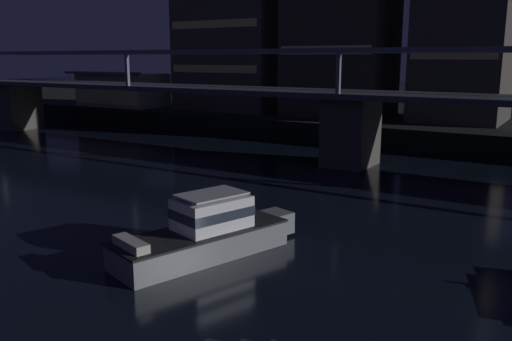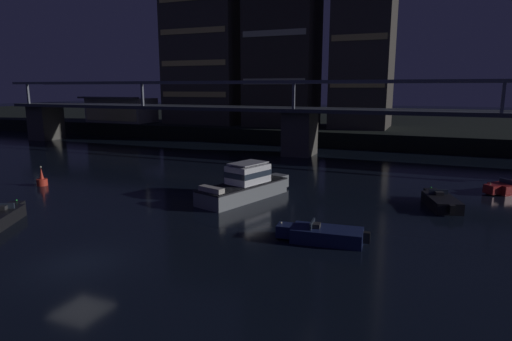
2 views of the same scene
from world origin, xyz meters
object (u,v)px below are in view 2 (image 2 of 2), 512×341
object	(u,v)px
speedboat_near_center	(441,201)
tower_west_low	(207,48)
channel_buoy	(42,180)
river_bridge	(300,120)
tower_west_tall	(283,11)
tower_central	(365,17)
speedboat_mid_center	(323,235)
cabin_cruiser_near_left	(246,185)
speedboat_mid_left	(512,187)
waterfront_pavilion	(121,110)
speedboat_near_right	(0,217)

from	to	relation	value
speedboat_near_center	tower_west_low	bearing A→B (deg)	137.10
speedboat_near_center	channel_buoy	world-z (taller)	channel_buoy
river_bridge	tower_west_tall	xyz separation A→B (m)	(-7.96, 15.87, 16.00)
tower_west_tall	tower_central	bearing A→B (deg)	9.48
tower_west_tall	channel_buoy	bearing A→B (deg)	-100.96
speedboat_mid_center	cabin_cruiser_near_left	bearing A→B (deg)	137.78
speedboat_mid_left	waterfront_pavilion	bearing A→B (deg)	157.90
cabin_cruiser_near_left	speedboat_near_center	distance (m)	14.45
tower_west_low	channel_buoy	world-z (taller)	tower_west_low
cabin_cruiser_near_left	channel_buoy	distance (m)	18.65
channel_buoy	river_bridge	bearing A→B (deg)	57.95
waterfront_pavilion	speedboat_near_center	distance (m)	63.11
river_bridge	channel_buoy	bearing A→B (deg)	-122.05
channel_buoy	tower_west_low	bearing A→B (deg)	98.63
tower_central	channel_buoy	bearing A→B (deg)	-115.47
speedboat_mid_left	speedboat_mid_center	xyz separation A→B (m)	(-11.66, -17.29, 0.00)
river_bridge	tower_west_low	xyz separation A→B (m)	(-22.37, 16.64, 10.79)
waterfront_pavilion	channel_buoy	distance (m)	43.63
speedboat_near_center	speedboat_mid_left	bearing A→B (deg)	52.10
river_bridge	tower_west_tall	distance (m)	23.90
cabin_cruiser_near_left	speedboat_near_center	bearing A→B (deg)	12.20
tower_west_tall	waterfront_pavilion	bearing A→B (deg)	-172.51
tower_west_tall	tower_central	distance (m)	12.95
tower_west_tall	river_bridge	bearing A→B (deg)	-63.38
cabin_cruiser_near_left	channel_buoy	bearing A→B (deg)	-170.90
tower_west_tall	cabin_cruiser_near_left	world-z (taller)	tower_west_tall
tower_west_low	channel_buoy	distance (m)	45.15
tower_central	channel_buoy	xyz separation A→B (m)	(-20.73, -43.51, -18.76)
tower_central	cabin_cruiser_near_left	xyz separation A→B (m)	(-2.32, -40.56, -18.19)
speedboat_near_right	speedboat_mid_center	size ratio (longest dim) A/B	0.94
speedboat_near_center	speedboat_mid_center	bearing A→B (deg)	-121.07
waterfront_pavilion	speedboat_mid_left	world-z (taller)	waterfront_pavilion
speedboat_mid_left	channel_buoy	size ratio (longest dim) A/B	2.54
waterfront_pavilion	cabin_cruiser_near_left	world-z (taller)	waterfront_pavilion
speedboat_mid_center	speedboat_near_center	bearing A→B (deg)	58.93
tower_west_low	cabin_cruiser_near_left	bearing A→B (deg)	-57.68
tower_west_tall	speedboat_mid_left	world-z (taller)	tower_west_tall
river_bridge	speedboat_mid_left	bearing A→B (deg)	-29.53
tower_west_low	speedboat_near_right	xyz separation A→B (m)	(12.88, -51.08, -14.89)
cabin_cruiser_near_left	speedboat_near_center	world-z (taller)	cabin_cruiser_near_left
speedboat_near_right	speedboat_mid_center	distance (m)	20.40
tower_central	waterfront_pavilion	world-z (taller)	tower_central
river_bridge	speedboat_mid_center	world-z (taller)	river_bridge
speedboat_near_center	channel_buoy	size ratio (longest dim) A/B	2.93
tower_west_tall	speedboat_mid_left	size ratio (longest dim) A/B	8.25
tower_central	speedboat_mid_center	size ratio (longest dim) A/B	6.57
speedboat_near_center	waterfront_pavilion	bearing A→B (deg)	150.06
tower_central	speedboat_near_right	size ratio (longest dim) A/B	6.99
tower_west_tall	channel_buoy	world-z (taller)	tower_west_tall
speedboat_near_right	speedboat_mid_center	world-z (taller)	same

